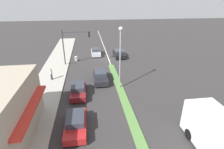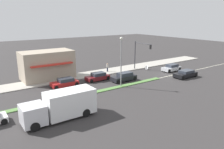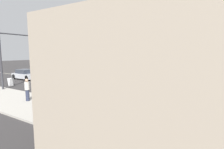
{
  "view_description": "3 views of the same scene",
  "coord_description": "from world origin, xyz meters",
  "px_view_note": "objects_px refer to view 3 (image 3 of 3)",
  "views": [
    {
      "loc": [
        3.59,
        31.02,
        10.31
      ],
      "look_at": [
        0.83,
        11.16,
        1.49
      ],
      "focal_mm": 28.0,
      "sensor_mm": 36.0,
      "label": 1
    },
    {
      "loc": [
        -24.99,
        31.23,
        10.21
      ],
      "look_at": [
        1.32,
        12.74,
        1.74
      ],
      "focal_mm": 35.0,
      "sensor_mm": 36.0,
      "label": 2
    },
    {
      "loc": [
        16.07,
        20.35,
        3.6
      ],
      "look_at": [
        -1.08,
        9.78,
        1.08
      ],
      "focal_mm": 28.0,
      "sensor_mm": 36.0,
      "label": 3
    }
  ],
  "objects_px": {
    "sedan_silver": "(26,75)",
    "suv_black": "(59,72)",
    "warning_aframe_sign": "(11,82)",
    "sedan_maroon": "(107,91)",
    "hatchback_red": "(188,103)",
    "traffic_signal_main": "(15,50)",
    "pedestrian": "(27,89)",
    "sedan_dark": "(94,82)",
    "street_lamp": "(125,41)"
  },
  "relations": [
    {
      "from": "hatchback_red",
      "to": "suv_black",
      "type": "distance_m",
      "value": 20.72
    },
    {
      "from": "sedan_silver",
      "to": "sedan_maroon",
      "type": "relative_size",
      "value": 0.98
    },
    {
      "from": "warning_aframe_sign",
      "to": "suv_black",
      "type": "bearing_deg",
      "value": -168.81
    },
    {
      "from": "warning_aframe_sign",
      "to": "hatchback_red",
      "type": "relative_size",
      "value": 0.21
    },
    {
      "from": "pedestrian",
      "to": "suv_black",
      "type": "xyz_separation_m",
      "value": [
        -10.94,
        -9.14,
        -0.37
      ]
    },
    {
      "from": "traffic_signal_main",
      "to": "sedan_dark",
      "type": "height_order",
      "value": "traffic_signal_main"
    },
    {
      "from": "traffic_signal_main",
      "to": "street_lamp",
      "type": "xyz_separation_m",
      "value": [
        -6.12,
        9.28,
        0.88
      ]
    },
    {
      "from": "traffic_signal_main",
      "to": "sedan_maroon",
      "type": "bearing_deg",
      "value": 96.23
    },
    {
      "from": "sedan_silver",
      "to": "hatchback_red",
      "type": "height_order",
      "value": "sedan_silver"
    },
    {
      "from": "sedan_silver",
      "to": "sedan_maroon",
      "type": "bearing_deg",
      "value": 79.5
    },
    {
      "from": "street_lamp",
      "to": "suv_black",
      "type": "height_order",
      "value": "street_lamp"
    },
    {
      "from": "sedan_silver",
      "to": "hatchback_red",
      "type": "xyz_separation_m",
      "value": [
        2.8,
        20.93,
        -0.04
      ]
    },
    {
      "from": "sedan_dark",
      "to": "sedan_silver",
      "type": "bearing_deg",
      "value": -90.0
    },
    {
      "from": "pedestrian",
      "to": "warning_aframe_sign",
      "type": "relative_size",
      "value": 1.94
    },
    {
      "from": "street_lamp",
      "to": "sedan_maroon",
      "type": "bearing_deg",
      "value": 11.68
    },
    {
      "from": "traffic_signal_main",
      "to": "hatchback_red",
      "type": "height_order",
      "value": "traffic_signal_main"
    },
    {
      "from": "street_lamp",
      "to": "sedan_maroon",
      "type": "height_order",
      "value": "street_lamp"
    },
    {
      "from": "sedan_maroon",
      "to": "suv_black",
      "type": "height_order",
      "value": "sedan_maroon"
    },
    {
      "from": "warning_aframe_sign",
      "to": "sedan_maroon",
      "type": "height_order",
      "value": "sedan_maroon"
    },
    {
      "from": "sedan_silver",
      "to": "sedan_maroon",
      "type": "distance_m",
      "value": 15.36
    },
    {
      "from": "pedestrian",
      "to": "sedan_silver",
      "type": "bearing_deg",
      "value": -121.58
    },
    {
      "from": "sedan_maroon",
      "to": "traffic_signal_main",
      "type": "bearing_deg",
      "value": -83.77
    },
    {
      "from": "hatchback_red",
      "to": "pedestrian",
      "type": "bearing_deg",
      "value": -70.03
    },
    {
      "from": "sedan_dark",
      "to": "sedan_silver",
      "type": "relative_size",
      "value": 1.1
    },
    {
      "from": "pedestrian",
      "to": "suv_black",
      "type": "bearing_deg",
      "value": -140.12
    },
    {
      "from": "sedan_maroon",
      "to": "pedestrian",
      "type": "bearing_deg",
      "value": -50.06
    },
    {
      "from": "sedan_silver",
      "to": "suv_black",
      "type": "height_order",
      "value": "sedan_silver"
    },
    {
      "from": "traffic_signal_main",
      "to": "suv_black",
      "type": "height_order",
      "value": "traffic_signal_main"
    },
    {
      "from": "suv_black",
      "to": "street_lamp",
      "type": "bearing_deg",
      "value": 80.08
    },
    {
      "from": "traffic_signal_main",
      "to": "sedan_silver",
      "type": "xyz_separation_m",
      "value": [
        -3.92,
        -4.79,
        -3.25
      ]
    },
    {
      "from": "warning_aframe_sign",
      "to": "suv_black",
      "type": "distance_m",
      "value": 8.23
    },
    {
      "from": "sedan_maroon",
      "to": "hatchback_red",
      "type": "bearing_deg",
      "value": 90.0
    },
    {
      "from": "pedestrian",
      "to": "sedan_dark",
      "type": "relative_size",
      "value": 0.38
    },
    {
      "from": "sedan_dark",
      "to": "sedan_maroon",
      "type": "height_order",
      "value": "sedan_dark"
    },
    {
      "from": "sedan_maroon",
      "to": "warning_aframe_sign",
      "type": "bearing_deg",
      "value": -85.84
    },
    {
      "from": "sedan_silver",
      "to": "sedan_maroon",
      "type": "height_order",
      "value": "sedan_silver"
    },
    {
      "from": "traffic_signal_main",
      "to": "street_lamp",
      "type": "bearing_deg",
      "value": 123.43
    },
    {
      "from": "street_lamp",
      "to": "pedestrian",
      "type": "height_order",
      "value": "street_lamp"
    },
    {
      "from": "street_lamp",
      "to": "sedan_silver",
      "type": "distance_m",
      "value": 14.83
    },
    {
      "from": "warning_aframe_sign",
      "to": "sedan_silver",
      "type": "xyz_separation_m",
      "value": [
        -3.67,
        -3.09,
        0.23
      ]
    },
    {
      "from": "traffic_signal_main",
      "to": "sedan_dark",
      "type": "relative_size",
      "value": 1.3
    },
    {
      "from": "pedestrian",
      "to": "warning_aframe_sign",
      "type": "bearing_deg",
      "value": -110.8
    },
    {
      "from": "pedestrian",
      "to": "sedan_dark",
      "type": "height_order",
      "value": "pedestrian"
    },
    {
      "from": "street_lamp",
      "to": "traffic_signal_main",
      "type": "bearing_deg",
      "value": -56.57
    },
    {
      "from": "pedestrian",
      "to": "sedan_maroon",
      "type": "distance_m",
      "value": 5.84
    },
    {
      "from": "street_lamp",
      "to": "suv_black",
      "type": "bearing_deg",
      "value": -99.92
    },
    {
      "from": "sedan_silver",
      "to": "suv_black",
      "type": "bearing_deg",
      "value": 161.22
    },
    {
      "from": "warning_aframe_sign",
      "to": "hatchback_red",
      "type": "distance_m",
      "value": 17.86
    },
    {
      "from": "suv_black",
      "to": "traffic_signal_main",
      "type": "bearing_deg",
      "value": 21.6
    },
    {
      "from": "traffic_signal_main",
      "to": "suv_black",
      "type": "xyz_separation_m",
      "value": [
        -8.32,
        -3.3,
        -3.29
      ]
    }
  ]
}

